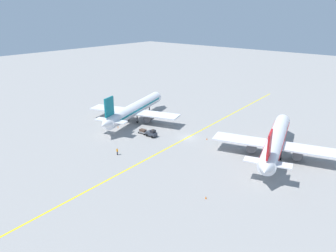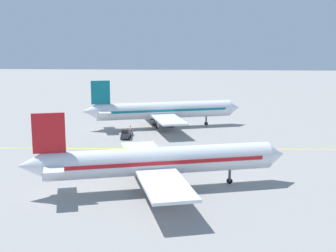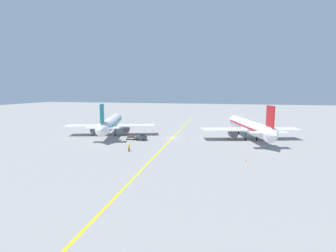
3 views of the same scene
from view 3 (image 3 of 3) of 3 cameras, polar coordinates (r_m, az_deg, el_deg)
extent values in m
plane|color=gray|center=(78.35, 0.92, -2.66)|extent=(400.00, 400.00, 0.00)
cube|color=yellow|center=(78.35, 0.92, -2.65)|extent=(7.17, 119.83, 0.01)
cylinder|color=white|center=(85.78, -12.34, 0.65)|extent=(12.38, 29.71, 3.60)
cone|color=white|center=(101.70, -10.92, 1.79)|extent=(3.98, 3.31, 3.42)
cone|color=white|center=(69.64, -14.45, -0.81)|extent=(3.82, 3.78, 3.06)
cube|color=#0F727F|center=(85.76, -12.34, 0.75)|extent=(11.53, 26.86, 0.50)
cube|color=white|center=(84.89, -12.43, 0.08)|extent=(28.28, 13.31, 0.36)
cylinder|color=#4C4C51|center=(86.00, -15.70, -0.77)|extent=(3.05, 3.71, 2.20)
cylinder|color=#4C4C51|center=(84.41, -9.05, -0.73)|extent=(3.05, 3.71, 2.20)
cube|color=#0F727F|center=(71.62, -14.18, 2.66)|extent=(1.54, 3.93, 5.00)
cube|color=white|center=(72.54, -14.00, -0.37)|extent=(9.31, 4.97, 0.24)
cylinder|color=#4C4C51|center=(95.50, -11.40, -0.06)|extent=(0.36, 0.36, 2.00)
cylinder|color=black|center=(95.64, -11.39, -0.66)|extent=(0.51, 0.85, 0.80)
cylinder|color=#4C4C51|center=(84.42, -13.58, -1.15)|extent=(0.36, 0.36, 2.00)
cylinder|color=black|center=(84.58, -13.55, -1.82)|extent=(0.51, 0.85, 0.80)
cylinder|color=#4C4C51|center=(83.91, -11.43, -1.14)|extent=(0.36, 0.36, 2.00)
cylinder|color=black|center=(84.07, -11.41, -1.81)|extent=(0.51, 0.85, 0.80)
cylinder|color=white|center=(79.75, 17.24, -0.06)|extent=(11.82, 29.81, 3.60)
cone|color=white|center=(95.06, 14.03, 1.28)|extent=(3.95, 3.26, 3.42)
cone|color=white|center=(64.56, 22.08, -1.80)|extent=(3.77, 3.73, 3.06)
cube|color=red|center=(79.73, 17.25, 0.05)|extent=(11.02, 26.94, 0.50)
cube|color=white|center=(78.92, 17.46, -0.68)|extent=(28.34, 12.80, 0.36)
cylinder|color=#4C4C51|center=(77.58, 13.94, -1.62)|extent=(3.00, 3.69, 2.20)
cylinder|color=#4C4C51|center=(80.91, 20.76, -1.52)|extent=(3.00, 3.69, 2.20)
cube|color=red|center=(66.32, 21.38, 1.96)|extent=(1.46, 3.94, 5.00)
cube|color=white|center=(67.25, 21.04, -1.30)|extent=(9.31, 4.81, 0.24)
cylinder|color=#4C4C51|center=(89.10, 15.15, -0.74)|extent=(0.36, 0.36, 2.00)
cylinder|color=black|center=(89.25, 15.13, -1.38)|extent=(0.49, 0.85, 0.80)
cylinder|color=#4C4C51|center=(77.72, 16.54, -2.02)|extent=(0.36, 0.36, 2.00)
cylinder|color=black|center=(77.89, 16.51, -2.75)|extent=(0.49, 0.85, 0.80)
cylinder|color=#4C4C51|center=(78.80, 18.75, -1.98)|extent=(0.36, 0.36, 2.00)
cylinder|color=black|center=(78.97, 18.72, -2.70)|extent=(0.49, 0.85, 0.80)
cube|color=#333842|center=(75.18, -5.83, -2.52)|extent=(3.03, 1.56, 0.90)
cube|color=black|center=(74.84, -5.45, -1.94)|extent=(1.13, 1.30, 0.70)
sphere|color=orange|center=(74.77, -5.45, -1.62)|extent=(0.16, 0.16, 0.16)
cylinder|color=black|center=(75.61, -4.93, -2.80)|extent=(0.70, 0.26, 0.70)
cylinder|color=black|center=(74.23, -5.33, -3.00)|extent=(0.70, 0.26, 0.70)
cylinder|color=black|center=(76.29, -6.31, -2.72)|extent=(0.70, 0.26, 0.70)
cylinder|color=black|center=(74.92, -6.73, -2.92)|extent=(0.70, 0.26, 0.70)
cube|color=gray|center=(76.42, -8.07, -2.59)|extent=(2.63, 1.45, 0.20)
cube|color=#4C382D|center=(76.34, -8.08, -2.29)|extent=(1.84, 1.16, 0.60)
cylinder|color=black|center=(76.65, -7.17, -2.79)|extent=(0.44, 0.15, 0.44)
cylinder|color=black|center=(75.50, -7.53, -2.95)|extent=(0.44, 0.15, 0.44)
cylinder|color=black|center=(77.45, -8.59, -2.70)|extent=(0.44, 0.15, 0.44)
cylinder|color=black|center=(76.32, -8.97, -2.87)|extent=(0.44, 0.15, 0.44)
cylinder|color=#23232D|center=(62.06, -8.40, -5.14)|extent=(0.16, 0.16, 0.85)
cylinder|color=#23232D|center=(62.16, -8.56, -5.12)|extent=(0.16, 0.16, 0.85)
cube|color=orange|center=(61.95, -8.49, -4.47)|extent=(0.39, 0.26, 0.60)
cylinder|color=orange|center=(61.83, -8.30, -4.49)|extent=(0.10, 0.10, 0.55)
cylinder|color=orange|center=(62.07, -8.68, -4.45)|extent=(0.10, 0.10, 0.55)
sphere|color=tan|center=(61.86, -8.50, -4.09)|extent=(0.22, 0.22, 0.22)
cone|color=orange|center=(79.34, -14.34, -2.57)|extent=(0.32, 0.32, 0.55)
cone|color=orange|center=(83.39, 20.39, -2.32)|extent=(0.32, 0.32, 0.55)
cone|color=orange|center=(79.38, 4.61, -2.34)|extent=(0.32, 0.32, 0.55)
cone|color=orange|center=(55.29, 16.64, -7.16)|extent=(0.32, 0.32, 0.55)
camera|label=1|loc=(36.37, 89.34, 29.05)|focal=35.00mm
camera|label=2|loc=(105.56, 51.72, 7.90)|focal=50.00mm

